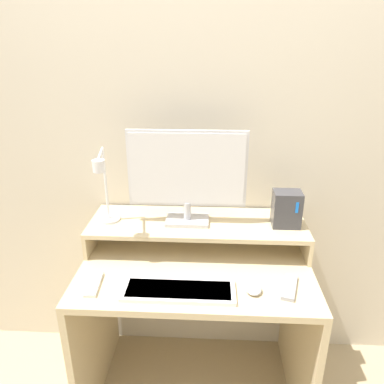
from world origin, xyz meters
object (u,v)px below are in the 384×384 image
Objects in this scene: router_dock at (287,209)px; desk_lamp at (104,191)px; remote_secondary at (290,287)px; mouse at (254,289)px; remote_control at (94,284)px; keyboard at (179,290)px; monitor at (187,174)px.

desk_lamp is at bearing -175.69° from router_dock.
remote_secondary is (-0.02, -0.32, -0.21)m from router_dock.
mouse is 0.49× the size of remote_control.
keyboard is 0.31m from mouse.
router_dock is at bearing 37.22° from keyboard.
keyboard is (-0.01, -0.38, -0.37)m from monitor.
router_dock reaches higher than remote_control.
monitor is 3.26× the size of remote_control.
monitor is 0.67m from remote_secondary.
monitor is 1.49× the size of desk_lamp.
monitor is 1.20× the size of keyboard.
router_dock is 0.97× the size of remote_secondary.
router_dock is (0.84, 0.06, -0.10)m from desk_lamp.
desk_lamp is 4.50× the size of mouse.
monitor reaches higher than desk_lamp.
remote_control is (-0.67, 0.00, -0.01)m from mouse.
mouse is 0.46× the size of remote_secondary.
router_dock reaches higher than remote_secondary.
router_dock is 0.38m from remote_secondary.
monitor reaches higher than keyboard.
keyboard is at bearing -175.90° from mouse.
remote_control and remote_secondary have the same top height.
desk_lamp is at bearing -168.51° from monitor.
keyboard is at bearing -39.81° from desk_lamp.
mouse is (0.29, -0.36, -0.37)m from monitor.
monitor is 0.53m from keyboard.
mouse is at bearing -117.00° from router_dock.
mouse is 0.15m from remote_secondary.
desk_lamp is at bearing 157.27° from mouse.
mouse is at bearing 4.10° from keyboard.
keyboard is (0.36, -0.30, -0.31)m from desk_lamp.
router_dock is at bearing 21.96° from remote_control.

